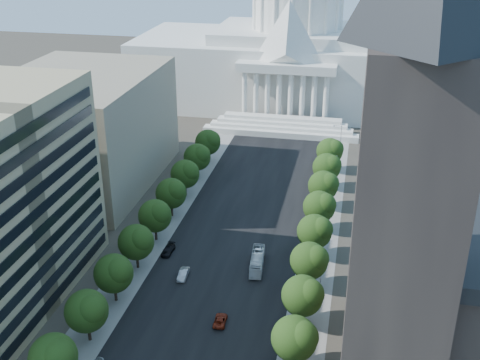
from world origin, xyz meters
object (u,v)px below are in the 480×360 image
Objects in this scene: car_silver at (183,274)px; car_dark_b at (168,250)px; car_red at (220,320)px; city_bus at (257,261)px.

car_silver is 0.95× the size of car_dark_b.
city_bus reaches higher than car_red.
car_silver is 10.54m from car_dark_b.
car_dark_b is (-16.97, 21.71, 0.09)m from car_red.
car_silver reaches higher than car_red.
city_bus is at bearing -102.30° from car_red.
car_dark_b is at bearing -54.91° from car_red.
car_silver is 15.82m from city_bus.
car_dark_b is (-6.06, 8.62, -0.06)m from car_silver.
car_red is 0.91× the size of car_dark_b.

